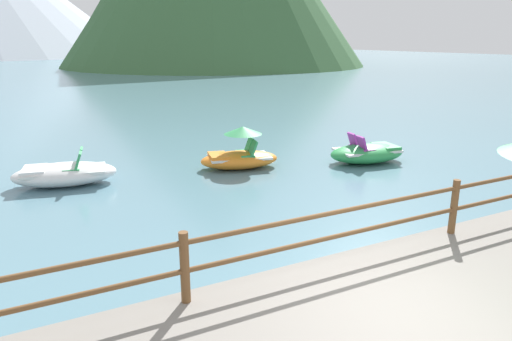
{
  "coord_description": "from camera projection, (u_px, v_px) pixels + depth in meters",
  "views": [
    {
      "loc": [
        -3.98,
        -3.51,
        3.61
      ],
      "look_at": [
        0.38,
        5.0,
        0.9
      ],
      "focal_mm": 32.69,
      "sensor_mm": 36.0,
      "label": 1
    }
  ],
  "objects": [
    {
      "name": "ground_plane",
      "position": [
        66.0,
        82.0,
        39.98
      ],
      "size": [
        200.0,
        200.0,
        0.0
      ],
      "primitive_type": "plane",
      "color": "slate"
    },
    {
      "name": "pedal_boat_3",
      "position": [
        367.0,
        153.0,
        14.05
      ],
      "size": [
        2.52,
        1.62,
        0.88
      ],
      "color": "green",
      "rests_on": "ground"
    },
    {
      "name": "pedal_boat_1",
      "position": [
        240.0,
        155.0,
        13.4
      ],
      "size": [
        2.44,
        1.6,
        1.21
      ],
      "color": "orange",
      "rests_on": "ground"
    },
    {
      "name": "pedal_boat_0",
      "position": [
        64.0,
        174.0,
        11.85
      ],
      "size": [
        2.71,
        1.68,
        0.89
      ],
      "color": "white",
      "rests_on": "ground"
    },
    {
      "name": "dock_railing",
      "position": [
        340.0,
        226.0,
        6.8
      ],
      "size": [
        23.92,
        0.12,
        0.95
      ],
      "color": "brown",
      "rests_on": "promenade_dock"
    }
  ]
}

